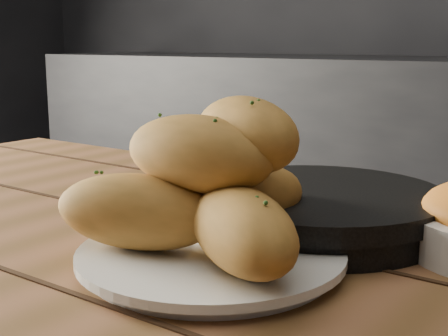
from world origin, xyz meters
TOP-DOWN VIEW (x-y plane):
  - counter at (0.00, 1.70)m, footprint 2.80×0.60m
  - plate at (0.39, 0.17)m, footprint 0.24×0.24m
  - bread_rolls at (0.38, 0.17)m, footprint 0.28×0.24m
  - skillet at (0.41, 0.33)m, footprint 0.41×0.28m

SIDE VIEW (x-z plane):
  - counter at x=0.00m, z-range 0.00..0.90m
  - plate at x=0.39m, z-range 0.75..0.77m
  - skillet at x=0.41m, z-range 0.75..0.80m
  - bread_rolls at x=0.38m, z-range 0.76..0.89m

